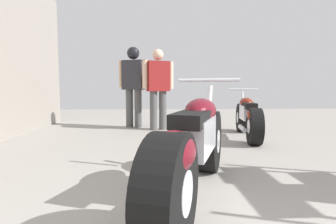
# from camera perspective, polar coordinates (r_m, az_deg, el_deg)

# --- Properties ---
(ground_plane) EXTENTS (16.44, 16.44, 0.00)m
(ground_plane) POSITION_cam_1_polar(r_m,az_deg,el_deg) (3.53, 5.00, -9.22)
(ground_plane) COLOR gray
(motorcycle_maroon_cruiser) EXTENTS (0.96, 2.02, 0.97)m
(motorcycle_maroon_cruiser) POSITION_cam_1_polar(r_m,az_deg,el_deg) (2.05, 5.74, -7.76)
(motorcycle_maroon_cruiser) COLOR black
(motorcycle_maroon_cruiser) RESTS_ON ground_plane
(motorcycle_black_naked) EXTENTS (0.65, 1.89, 0.89)m
(motorcycle_black_naked) POSITION_cam_1_polar(r_m,az_deg,el_deg) (4.86, 17.06, -1.10)
(motorcycle_black_naked) COLOR black
(motorcycle_black_naked) RESTS_ON ground_plane
(mechanic_in_blue) EXTENTS (0.69, 0.37, 1.72)m
(mechanic_in_blue) POSITION_cam_1_polar(r_m,az_deg,el_deg) (5.60, -2.18, 6.00)
(mechanic_in_blue) COLOR #4C4C4C
(mechanic_in_blue) RESTS_ON ground_plane
(mechanic_with_helmet) EXTENTS (0.71, 0.40, 1.83)m
(mechanic_with_helmet) POSITION_cam_1_polar(r_m,az_deg,el_deg) (6.03, -7.55, 7.05)
(mechanic_with_helmet) COLOR #4C4C4C
(mechanic_with_helmet) RESTS_ON ground_plane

